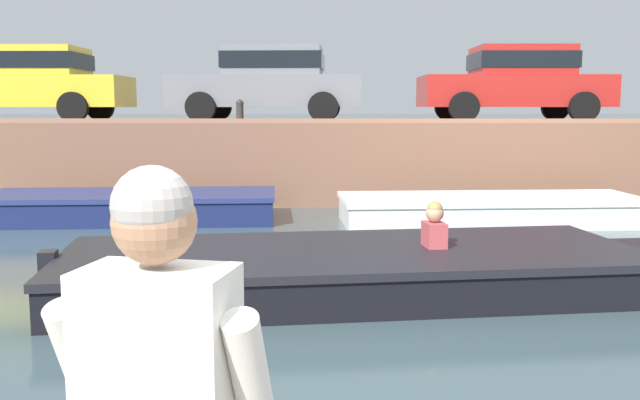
# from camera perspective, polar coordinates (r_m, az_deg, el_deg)

# --- Properties ---
(ground_plane) EXTENTS (400.00, 400.00, 0.00)m
(ground_plane) POSITION_cam_1_polar(r_m,az_deg,el_deg) (8.04, 2.40, -6.31)
(ground_plane) COLOR #3D5156
(far_quay_wall) EXTENTS (60.00, 6.00, 1.62)m
(far_quay_wall) POSITION_cam_1_polar(r_m,az_deg,el_deg) (16.53, 1.56, 3.60)
(far_quay_wall) COLOR brown
(far_quay_wall) RESTS_ON ground
(far_wall_coping) EXTENTS (60.00, 0.24, 0.08)m
(far_wall_coping) POSITION_cam_1_polar(r_m,az_deg,el_deg) (13.62, 1.74, 6.36)
(far_wall_coping) COLOR #9F6C52
(far_wall_coping) RESTS_ON far_quay_wall
(boat_moored_west_navy) EXTENTS (5.86, 2.15, 0.47)m
(boat_moored_west_navy) POSITION_cam_1_polar(r_m,az_deg,el_deg) (12.54, -15.89, -0.52)
(boat_moored_west_navy) COLOR navy
(boat_moored_west_navy) RESTS_ON ground
(boat_moored_central_white) EXTENTS (5.95, 2.09, 0.45)m
(boat_moored_central_white) POSITION_cam_1_polar(r_m,az_deg,el_deg) (12.19, 14.49, -0.75)
(boat_moored_central_white) COLOR white
(boat_moored_central_white) RESTS_ON ground
(motorboat_passing) EXTENTS (7.24, 3.09, 0.93)m
(motorboat_passing) POSITION_cam_1_polar(r_m,az_deg,el_deg) (7.52, 4.69, -5.54)
(motorboat_passing) COLOR black
(motorboat_passing) RESTS_ON ground
(car_leftmost_yellow) EXTENTS (4.37, 1.90, 1.54)m
(car_leftmost_yellow) POSITION_cam_1_polar(r_m,az_deg,el_deg) (16.36, -22.52, 8.81)
(car_leftmost_yellow) COLOR yellow
(car_leftmost_yellow) RESTS_ON far_quay_wall
(car_left_inner_grey) EXTENTS (3.98, 2.11, 1.54)m
(car_left_inner_grey) POSITION_cam_1_polar(r_m,az_deg,el_deg) (15.11, -4.04, 9.50)
(car_left_inner_grey) COLOR slate
(car_left_inner_grey) RESTS_ON far_quay_wall
(car_centre_red) EXTENTS (3.83, 1.93, 1.54)m
(car_centre_red) POSITION_cam_1_polar(r_m,az_deg,el_deg) (15.55, 15.41, 9.19)
(car_centre_red) COLOR #B2231E
(car_centre_red) RESTS_ON far_quay_wall
(mooring_bollard_mid) EXTENTS (0.15, 0.15, 0.45)m
(mooring_bollard_mid) POSITION_cam_1_polar(r_m,az_deg,el_deg) (13.85, -6.43, 7.16)
(mooring_bollard_mid) COLOR #2D2B28
(mooring_bollard_mid) RESTS_ON far_quay_wall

